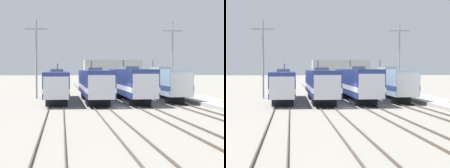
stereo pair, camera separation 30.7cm
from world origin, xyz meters
The scene contains 13 objects.
ground_plane centered at (0.00, 0.00, 0.00)m, with size 400.00×400.00×0.00m, color gray.
rail_pair_far_left centered at (-6.71, 0.00, 0.07)m, with size 1.51×120.00×0.15m.
rail_pair_center_left centered at (-2.24, 0.00, 0.07)m, with size 1.51×120.00×0.15m.
rail_pair_center_right centered at (2.24, 0.00, 0.07)m, with size 1.51×120.00×0.15m.
rail_pair_far_right centered at (6.71, 0.00, 0.07)m, with size 1.51×120.00×0.15m.
locomotive_far_left centered at (-6.71, 8.05, 2.07)m, with size 2.76×18.55×4.72m.
locomotive_center_left centered at (-2.24, 7.33, 2.15)m, with size 3.00×18.31×5.12m.
locomotive_center_right centered at (2.24, 7.87, 2.22)m, with size 2.98×19.34×5.25m.
locomotive_far_right centered at (6.71, 9.46, 2.21)m, with size 2.78×18.10×5.24m.
catenary_tower_left centered at (-9.53, 13.27, 5.74)m, with size 2.95×0.25×10.62m.
catenary_tower_right centered at (9.36, 13.27, 5.74)m, with size 2.95×0.25×10.62m.
platform centered at (10.74, 0.00, 0.21)m, with size 4.00×120.00×0.42m.
depot_building centered at (12.99, 103.63, 3.70)m, with size 21.49×9.79×7.40m.
Camera 1 is at (-6.12, -37.99, 4.00)m, focal length 60.00 mm.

